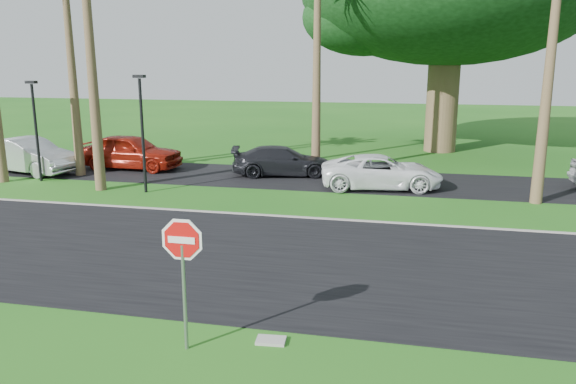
{
  "coord_description": "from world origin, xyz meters",
  "views": [
    {
      "loc": [
        4.34,
        -11.77,
        5.16
      ],
      "look_at": [
        1.25,
        2.23,
        1.8
      ],
      "focal_mm": 35.0,
      "sensor_mm": 36.0,
      "label": 1
    }
  ],
  "objects_px": {
    "car_red": "(131,152)",
    "car_minivan": "(381,172)",
    "car_dark": "(282,161)",
    "car_silver": "(28,156)",
    "stop_sign_near": "(183,257)"
  },
  "relations": [
    {
      "from": "stop_sign_near",
      "to": "car_red",
      "type": "height_order",
      "value": "stop_sign_near"
    },
    {
      "from": "stop_sign_near",
      "to": "car_minivan",
      "type": "height_order",
      "value": "stop_sign_near"
    },
    {
      "from": "car_silver",
      "to": "car_red",
      "type": "distance_m",
      "value": 4.62
    },
    {
      "from": "car_silver",
      "to": "car_dark",
      "type": "height_order",
      "value": "car_silver"
    },
    {
      "from": "car_silver",
      "to": "car_minivan",
      "type": "xyz_separation_m",
      "value": [
        16.33,
        0.29,
        -0.13
      ]
    },
    {
      "from": "car_red",
      "to": "car_dark",
      "type": "xyz_separation_m",
      "value": [
        7.55,
        0.06,
        -0.18
      ]
    },
    {
      "from": "car_silver",
      "to": "car_minivan",
      "type": "distance_m",
      "value": 16.33
    },
    {
      "from": "car_dark",
      "to": "car_minivan",
      "type": "relative_size",
      "value": 0.93
    },
    {
      "from": "car_red",
      "to": "car_minivan",
      "type": "distance_m",
      "value": 12.27
    },
    {
      "from": "stop_sign_near",
      "to": "car_silver",
      "type": "height_order",
      "value": "stop_sign_near"
    },
    {
      "from": "car_red",
      "to": "car_minivan",
      "type": "relative_size",
      "value": 1.01
    },
    {
      "from": "stop_sign_near",
      "to": "car_red",
      "type": "distance_m",
      "value": 18.5
    },
    {
      "from": "car_silver",
      "to": "car_dark",
      "type": "bearing_deg",
      "value": -67.01
    },
    {
      "from": "car_red",
      "to": "car_dark",
      "type": "bearing_deg",
      "value": -88.06
    },
    {
      "from": "stop_sign_near",
      "to": "car_dark",
      "type": "height_order",
      "value": "stop_sign_near"
    }
  ]
}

